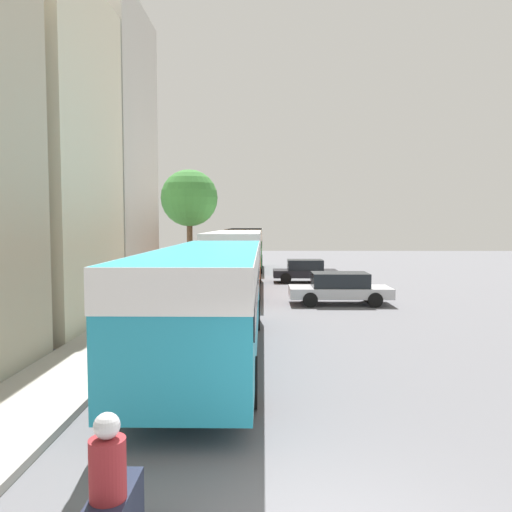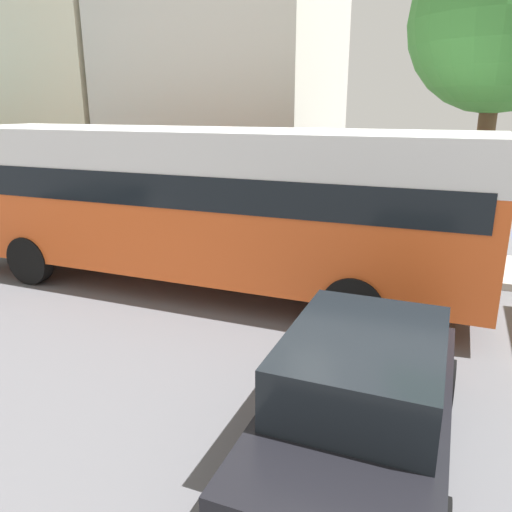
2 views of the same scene
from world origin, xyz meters
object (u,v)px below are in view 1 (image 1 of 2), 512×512
object	(u,v)px
car_crossing	(340,288)
pedestrian_walking_away	(204,253)
car_far_curb	(305,270)
bus_lead	(210,287)
bus_third_in_line	(245,243)
bus_following	(236,253)
pedestrian_near_curb	(193,267)

from	to	relation	value
car_crossing	pedestrian_walking_away	size ratio (longest dim) A/B	2.38
pedestrian_walking_away	car_far_curb	bearing A→B (deg)	-55.75
bus_lead	car_crossing	distance (m)	10.18
bus_third_in_line	car_crossing	size ratio (longest dim) A/B	2.05
bus_following	car_far_curb	world-z (taller)	bus_following
bus_following	bus_third_in_line	distance (m)	11.91
bus_lead	car_far_curb	bearing A→B (deg)	77.18
car_crossing	car_far_curb	xyz separation A→B (m)	(-0.84, 8.26, -0.02)
bus_lead	bus_following	xyz separation A→B (m)	(-0.08, 13.22, 0.12)
pedestrian_walking_away	bus_lead	bearing A→B (deg)	-82.80
bus_third_in_line	car_far_curb	world-z (taller)	bus_third_in_line
bus_third_in_line	pedestrian_walking_away	bearing A→B (deg)	139.35
bus_following	car_crossing	xyz separation A→B (m)	(4.83, -4.29, -1.29)
pedestrian_near_curb	bus_following	bearing A→B (deg)	-52.46
bus_following	pedestrian_walking_away	size ratio (longest dim) A/B	5.81
car_far_curb	pedestrian_near_curb	world-z (taller)	pedestrian_near_curb
car_crossing	pedestrian_near_curb	size ratio (longest dim) A/B	2.79
pedestrian_walking_away	bus_following	bearing A→B (deg)	-76.89
bus_lead	bus_third_in_line	xyz separation A→B (m)	(-0.03, 25.13, 0.14)
bus_lead	pedestrian_walking_away	xyz separation A→B (m)	(-3.56, 28.16, -0.80)
car_far_curb	pedestrian_walking_away	distance (m)	13.28
bus_lead	pedestrian_near_curb	xyz separation A→B (m)	(-2.84, 16.81, -0.95)
car_crossing	pedestrian_walking_away	bearing A→B (deg)	23.37
bus_following	pedestrian_near_curb	xyz separation A→B (m)	(-2.76, 3.59, -1.07)
bus_lead	pedestrian_walking_away	world-z (taller)	bus_lead
car_crossing	pedestrian_near_curb	distance (m)	10.95
bus_following	bus_third_in_line	xyz separation A→B (m)	(0.05, 11.91, 0.01)
bus_lead	pedestrian_walking_away	distance (m)	28.40
car_crossing	car_far_curb	size ratio (longest dim) A/B	1.15
car_far_curb	pedestrian_walking_away	size ratio (longest dim) A/B	2.07
bus_lead	bus_following	size ratio (longest dim) A/B	1.06
bus_following	car_far_curb	xyz separation A→B (m)	(3.99, 3.97, -1.31)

